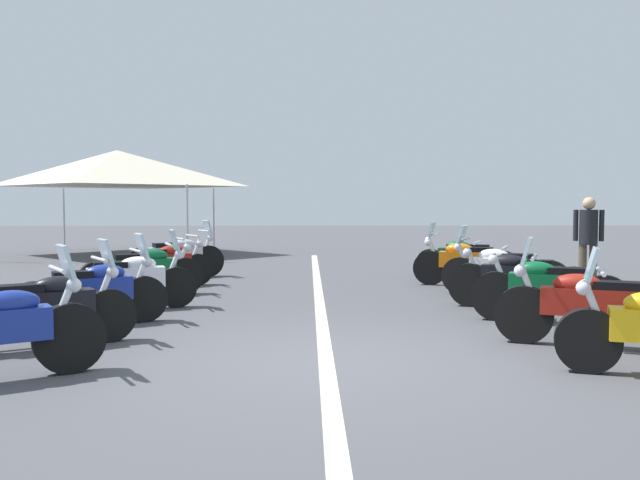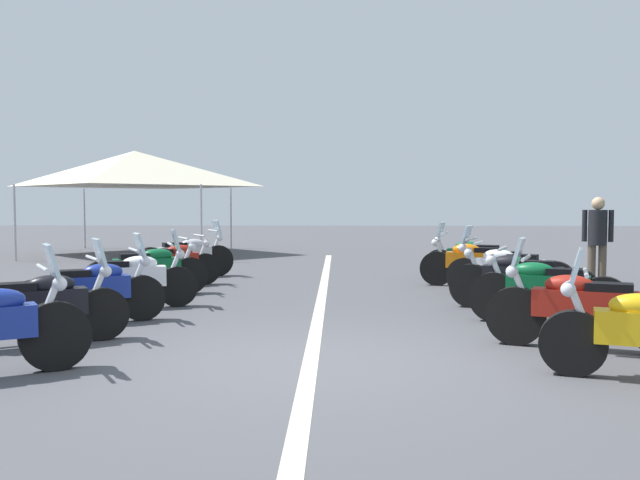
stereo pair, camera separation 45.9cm
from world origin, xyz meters
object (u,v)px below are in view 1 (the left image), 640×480
at_px(motorcycle_left_row_5, 165,264).
at_px(motorcycle_right_row_6, 465,257).
at_px(bystander_0, 588,236).
at_px(motorcycle_right_row_3, 519,278).
at_px(motorcycle_right_row_4, 502,269).
at_px(motorcycle_right_row_2, 548,289).
at_px(motorcycle_right_row_1, 591,305).
at_px(motorcycle_left_row_3, 128,279).
at_px(motorcycle_left_row_6, 177,256).
at_px(motorcycle_left_row_4, 143,270).
at_px(motorcycle_left_row_2, 93,291).
at_px(event_tent, 117,168).
at_px(motorcycle_left_row_1, 44,307).
at_px(motorcycle_right_row_5, 467,262).

height_order(motorcycle_left_row_5, motorcycle_right_row_6, motorcycle_right_row_6).
relative_size(motorcycle_left_row_5, bystander_0, 1.04).
relative_size(motorcycle_right_row_3, motorcycle_right_row_4, 1.03).
bearing_deg(motorcycle_right_row_2, motorcycle_right_row_1, 109.74).
xyz_separation_m(motorcycle_left_row_3, motorcycle_right_row_2, (-1.24, -5.89, 0.00)).
distance_m(motorcycle_left_row_6, motorcycle_right_row_4, 6.77).
distance_m(motorcycle_left_row_4, motorcycle_left_row_6, 2.86).
distance_m(motorcycle_left_row_2, event_tent, 12.73).
height_order(motorcycle_left_row_6, motorcycle_right_row_4, motorcycle_left_row_6).
relative_size(motorcycle_left_row_4, motorcycle_right_row_1, 0.95).
distance_m(motorcycle_left_row_6, bystander_0, 8.20).
distance_m(motorcycle_right_row_3, bystander_0, 2.93).
relative_size(motorcycle_left_row_6, event_tent, 0.34).
relative_size(motorcycle_right_row_6, bystander_0, 1.19).
bearing_deg(event_tent, motorcycle_left_row_1, -167.80).
height_order(motorcycle_left_row_2, motorcycle_right_row_3, motorcycle_left_row_2).
bearing_deg(motorcycle_left_row_1, motorcycle_right_row_2, -17.33).
bearing_deg(motorcycle_right_row_5, event_tent, -25.64).
xyz_separation_m(motorcycle_left_row_6, motorcycle_right_row_4, (-2.91, -6.11, -0.01)).
relative_size(motorcycle_left_row_3, motorcycle_left_row_4, 1.04).
height_order(motorcycle_left_row_1, motorcycle_left_row_4, motorcycle_left_row_1).
distance_m(motorcycle_left_row_3, motorcycle_left_row_5, 2.73).
height_order(bystander_0, event_tent, event_tent).
bearing_deg(motorcycle_left_row_5, motorcycle_left_row_6, 61.86).
distance_m(motorcycle_right_row_1, motorcycle_right_row_2, 1.52).
xyz_separation_m(motorcycle_left_row_3, motorcycle_right_row_6, (4.13, -6.01, -0.00)).
bearing_deg(motorcycle_right_row_1, bystander_0, -90.08).
xyz_separation_m(motorcycle_left_row_4, motorcycle_right_row_6, (2.72, -6.13, -0.00)).
bearing_deg(motorcycle_right_row_6, bystander_0, 154.44).
xyz_separation_m(motorcycle_right_row_1, bystander_0, (4.87, -1.97, 0.53)).
height_order(motorcycle_left_row_2, motorcycle_right_row_1, motorcycle_right_row_1).
relative_size(motorcycle_right_row_5, motorcycle_right_row_6, 1.02).
relative_size(motorcycle_right_row_1, bystander_0, 1.20).
bearing_deg(motorcycle_left_row_6, motorcycle_left_row_4, -119.31).
xyz_separation_m(motorcycle_left_row_3, motorcycle_left_row_4, (1.41, 0.11, -0.00)).
height_order(motorcycle_right_row_5, motorcycle_right_row_6, motorcycle_right_row_6).
bearing_deg(event_tent, motorcycle_right_row_6, -126.26).
distance_m(motorcycle_left_row_2, motorcycle_right_row_1, 6.11).
bearing_deg(bystander_0, motorcycle_left_row_5, -76.02).
bearing_deg(motorcycle_left_row_1, bystander_0, 0.16).
xyz_separation_m(motorcycle_left_row_2, motorcycle_right_row_3, (1.29, -5.99, 0.01)).
height_order(motorcycle_left_row_5, event_tent, event_tent).
bearing_deg(motorcycle_left_row_1, motorcycle_right_row_4, 2.25).
distance_m(motorcycle_left_row_5, motorcycle_right_row_1, 8.03).
xyz_separation_m(motorcycle_left_row_1, motorcycle_left_row_2, (1.38, -0.11, 0.00)).
xyz_separation_m(motorcycle_left_row_4, motorcycle_left_row_5, (1.32, -0.08, -0.01)).
distance_m(motorcycle_left_row_1, motorcycle_left_row_4, 4.11).
distance_m(motorcycle_left_row_5, motorcycle_left_row_6, 1.54).
relative_size(motorcycle_left_row_5, motorcycle_right_row_4, 0.89).
height_order(motorcycle_left_row_2, motorcycle_right_row_5, motorcycle_left_row_2).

